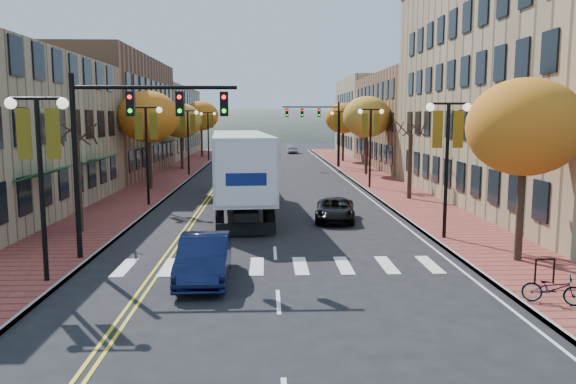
{
  "coord_description": "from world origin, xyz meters",
  "views": [
    {
      "loc": [
        -0.34,
        -18.01,
        5.42
      ],
      "look_at": [
        0.6,
        6.08,
        2.2
      ],
      "focal_mm": 35.0,
      "sensor_mm": 36.0,
      "label": 1
    }
  ],
  "objects": [
    {
      "name": "car_far_silver",
      "position": [
        0.55,
        64.49,
        0.6
      ],
      "size": [
        1.8,
        4.16,
        1.19
      ],
      "primitive_type": "imported",
      "rotation": [
        0.0,
        0.0,
        -0.03
      ],
      "color": "#9E9DA5",
      "rests_on": "ground"
    },
    {
      "name": "car_far_white",
      "position": [
        -1.19,
        47.5,
        0.71
      ],
      "size": [
        1.85,
        4.26,
        1.43
      ],
      "primitive_type": "imported",
      "rotation": [
        0.0,
        0.0,
        0.04
      ],
      "color": "white",
      "rests_on": "ground"
    },
    {
      "name": "tree_right_d",
      "position": [
        9.0,
        50.0,
        5.29
      ],
      "size": [
        4.35,
        4.35,
        7.0
      ],
      "color": "#382619",
      "rests_on": "sidewalk_right"
    },
    {
      "name": "traffic_mast_near",
      "position": [
        -5.48,
        3.0,
        4.92
      ],
      "size": [
        6.1,
        0.35,
        7.0
      ],
      "color": "black",
      "rests_on": "ground"
    },
    {
      "name": "tree_left_a",
      "position": [
        -9.0,
        8.0,
        2.25
      ],
      "size": [
        0.28,
        0.28,
        4.2
      ],
      "color": "#382619",
      "rests_on": "sidewalk_left"
    },
    {
      "name": "navy_sedan",
      "position": [
        -2.42,
        0.31,
        0.76
      ],
      "size": [
        1.72,
        4.65,
        1.52
      ],
      "primitive_type": "imported",
      "rotation": [
        0.0,
        0.0,
        0.02
      ],
      "color": "#0D1434",
      "rests_on": "ground"
    },
    {
      "name": "tree_right_a",
      "position": [
        9.0,
        2.0,
        5.05
      ],
      "size": [
        4.16,
        4.16,
        6.69
      ],
      "color": "#382619",
      "rests_on": "sidewalk_right"
    },
    {
      "name": "lamp_right_c",
      "position": [
        7.5,
        42.0,
        4.29
      ],
      "size": [
        1.96,
        0.36,
        6.05
      ],
      "color": "black",
      "rests_on": "ground"
    },
    {
      "name": "tree_left_b",
      "position": [
        -9.0,
        24.0,
        5.45
      ],
      "size": [
        4.48,
        4.48,
        7.21
      ],
      "color": "#382619",
      "rests_on": "sidewalk_left"
    },
    {
      "name": "car_far_oncoming",
      "position": [
        3.58,
        67.35,
        0.68
      ],
      "size": [
        1.55,
        4.14,
        1.35
      ],
      "primitive_type": "imported",
      "rotation": [
        0.0,
        0.0,
        3.17
      ],
      "color": "#BAB9C2",
      "rests_on": "ground"
    },
    {
      "name": "tree_left_d",
      "position": [
        -9.0,
        58.0,
        5.6
      ],
      "size": [
        4.61,
        4.61,
        7.42
      ],
      "color": "#382619",
      "rests_on": "sidewalk_left"
    },
    {
      "name": "tree_left_c",
      "position": [
        -9.0,
        40.0,
        5.05
      ],
      "size": [
        4.16,
        4.16,
        6.69
      ],
      "color": "#382619",
      "rests_on": "sidewalk_left"
    },
    {
      "name": "tree_right_b",
      "position": [
        9.0,
        18.0,
        2.25
      ],
      "size": [
        0.28,
        0.28,
        4.2
      ],
      "color": "#382619",
      "rests_on": "sidewalk_right"
    },
    {
      "name": "building_right_mid",
      "position": [
        18.5,
        42.0,
        5.0
      ],
      "size": [
        15.0,
        24.0,
        10.0
      ],
      "primitive_type": "cube",
      "color": "brown",
      "rests_on": "ground"
    },
    {
      "name": "lamp_left_d",
      "position": [
        -7.5,
        52.0,
        4.29
      ],
      "size": [
        1.96,
        0.36,
        6.05
      ],
      "color": "black",
      "rests_on": "ground"
    },
    {
      "name": "semi_truck",
      "position": [
        -1.95,
        15.36,
        2.64
      ],
      "size": [
        4.34,
        18.22,
        4.51
      ],
      "rotation": [
        0.0,
        0.0,
        0.08
      ],
      "color": "black",
      "rests_on": "ground"
    },
    {
      "name": "building_right_near",
      "position": [
        18.5,
        16.0,
        7.5
      ],
      "size": [
        15.0,
        28.0,
        15.0
      ],
      "primitive_type": "cube",
      "color": "#997F5B",
      "rests_on": "ground"
    },
    {
      "name": "tree_right_c",
      "position": [
        9.0,
        34.0,
        5.45
      ],
      "size": [
        4.48,
        4.48,
        7.21
      ],
      "color": "#382619",
      "rests_on": "sidewalk_right"
    },
    {
      "name": "building_right_far",
      "position": [
        18.5,
        64.0,
        5.5
      ],
      "size": [
        15.0,
        20.0,
        11.0
      ],
      "primitive_type": "cube",
      "color": "#9E8966",
      "rests_on": "ground"
    },
    {
      "name": "lamp_right_a",
      "position": [
        7.5,
        6.0,
        4.29
      ],
      "size": [
        1.96,
        0.36,
        6.05
      ],
      "color": "black",
      "rests_on": "ground"
    },
    {
      "name": "lamp_left_b",
      "position": [
        -7.5,
        16.0,
        4.29
      ],
      "size": [
        1.96,
        0.36,
        6.05
      ],
      "color": "black",
      "rests_on": "ground"
    },
    {
      "name": "bicycle",
      "position": [
        7.8,
        -2.87,
        0.58
      ],
      "size": [
        1.74,
        1.17,
        0.87
      ],
      "primitive_type": "imported",
      "rotation": [
        0.0,
        0.0,
        1.17
      ],
      "color": "gray",
      "rests_on": "sidewalk_right"
    },
    {
      "name": "lamp_left_c",
      "position": [
        -7.5,
        34.0,
        4.29
      ],
      "size": [
        1.96,
        0.36,
        6.05
      ],
      "color": "black",
      "rests_on": "ground"
    },
    {
      "name": "building_left_far",
      "position": [
        -17.0,
        61.0,
        4.75
      ],
      "size": [
        12.0,
        26.0,
        9.5
      ],
      "primitive_type": "cube",
      "color": "#9E8966",
      "rests_on": "ground"
    },
    {
      "name": "building_left_mid",
      "position": [
        -17.0,
        36.0,
        5.5
      ],
      "size": [
        12.0,
        24.0,
        11.0
      ],
      "primitive_type": "cube",
      "color": "brown",
      "rests_on": "ground"
    },
    {
      "name": "sidewalk_right",
      "position": [
        9.0,
        32.5,
        0.07
      ],
      "size": [
        4.0,
        85.0,
        0.15
      ],
      "primitive_type": "cube",
      "color": "brown",
      "rests_on": "ground"
    },
    {
      "name": "lamp_left_a",
      "position": [
        -7.5,
        0.0,
        4.29
      ],
      "size": [
        1.96,
        0.36,
        6.05
      ],
      "color": "black",
      "rests_on": "ground"
    },
    {
      "name": "traffic_mast_far",
      "position": [
        5.48,
        42.0,
        4.92
      ],
      "size": [
        6.1,
        0.34,
        7.0
      ],
      "color": "black",
      "rests_on": "ground"
    },
    {
      "name": "ground",
      "position": [
        0.0,
        0.0,
        0.0
      ],
      "size": [
        200.0,
        200.0,
        0.0
      ],
      "primitive_type": "plane",
      "color": "black",
      "rests_on": "ground"
    },
    {
      "name": "sidewalk_left",
      "position": [
        -9.0,
        32.5,
        0.07
      ],
      "size": [
        4.0,
        85.0,
        0.15
      ],
      "primitive_type": "cube",
      "color": "brown",
      "rests_on": "ground"
    },
    {
      "name": "lamp_right_b",
      "position": [
        7.5,
        24.0,
        4.29
      ],
      "size": [
        1.96,
        0.36,
        6.05
      ],
      "color": "black",
      "rests_on": "ground"
    },
    {
      "name": "black_suv",
      "position": [
        3.27,
        10.94,
        0.6
      ],
      "size": [
        2.53,
        4.54,
        1.2
      ],
      "primitive_type": "imported",
      "rotation": [
        0.0,
        0.0,
        -0.13
      ],
      "color": "black",
      "rests_on": "ground"
    }
  ]
}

